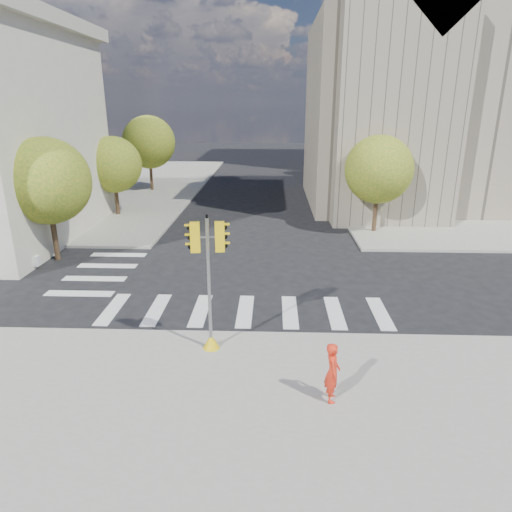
{
  "coord_description": "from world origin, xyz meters",
  "views": [
    {
      "loc": [
        0.95,
        -18.67,
        7.96
      ],
      "look_at": [
        0.31,
        -1.25,
        2.1
      ],
      "focal_mm": 32.0,
      "sensor_mm": 36.0,
      "label": 1
    }
  ],
  "objects_px": {
    "traffic_signal": "(209,295)",
    "photographer": "(332,372)",
    "lamp_far": "(345,139)",
    "lamp_near": "(374,154)"
  },
  "relations": [
    {
      "from": "lamp_far",
      "to": "photographer",
      "type": "distance_m",
      "value": 36.45
    },
    {
      "from": "traffic_signal",
      "to": "lamp_far",
      "type": "bearing_deg",
      "value": 67.48
    },
    {
      "from": "traffic_signal",
      "to": "photographer",
      "type": "xyz_separation_m",
      "value": [
        3.68,
        -2.67,
        -1.08
      ]
    },
    {
      "from": "lamp_far",
      "to": "photographer",
      "type": "bearing_deg",
      "value": -98.51
    },
    {
      "from": "lamp_near",
      "to": "lamp_far",
      "type": "distance_m",
      "value": 14.0
    },
    {
      "from": "photographer",
      "to": "traffic_signal",
      "type": "bearing_deg",
      "value": 56.13
    },
    {
      "from": "photographer",
      "to": "lamp_near",
      "type": "bearing_deg",
      "value": -11.69
    },
    {
      "from": "lamp_far",
      "to": "traffic_signal",
      "type": "bearing_deg",
      "value": -105.24
    },
    {
      "from": "traffic_signal",
      "to": "photographer",
      "type": "bearing_deg",
      "value": -43.24
    },
    {
      "from": "lamp_near",
      "to": "lamp_far",
      "type": "xyz_separation_m",
      "value": [
        0.0,
        14.0,
        0.0
      ]
    }
  ]
}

